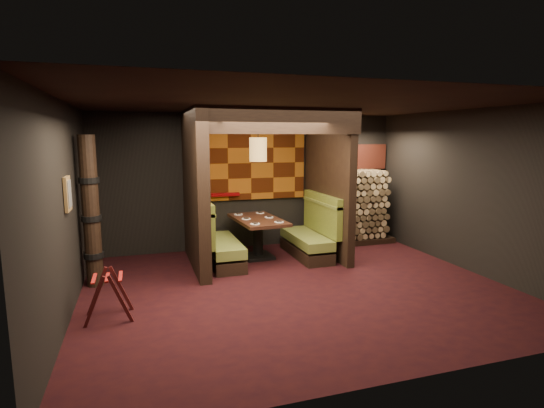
% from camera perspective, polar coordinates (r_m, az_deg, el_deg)
% --- Properties ---
extents(floor, '(6.50, 5.50, 0.02)m').
position_cam_1_polar(floor, '(6.86, 3.36, -11.25)').
color(floor, black).
rests_on(floor, ground).
extents(ceiling, '(6.50, 5.50, 0.02)m').
position_cam_1_polar(ceiling, '(6.46, 3.60, 13.39)').
color(ceiling, black).
rests_on(ceiling, ground).
extents(wall_back, '(6.50, 0.02, 2.85)m').
position_cam_1_polar(wall_back, '(9.12, -2.79, 3.07)').
color(wall_back, black).
rests_on(wall_back, ground).
extents(wall_front, '(6.50, 0.02, 2.85)m').
position_cam_1_polar(wall_front, '(4.10, 17.55, -4.61)').
color(wall_front, black).
rests_on(wall_front, ground).
extents(wall_left, '(0.02, 5.50, 2.85)m').
position_cam_1_polar(wall_left, '(6.15, -26.17, -0.70)').
color(wall_left, black).
rests_on(wall_left, ground).
extents(wall_right, '(0.02, 5.50, 2.85)m').
position_cam_1_polar(wall_right, '(8.26, 25.10, 1.62)').
color(wall_right, black).
rests_on(wall_right, ground).
extents(partition_left, '(0.20, 2.20, 2.85)m').
position_cam_1_polar(partition_left, '(7.77, -10.32, 1.91)').
color(partition_left, black).
rests_on(partition_left, floor).
extents(partition_right, '(0.15, 2.10, 2.85)m').
position_cam_1_polar(partition_right, '(8.57, 7.50, 2.62)').
color(partition_right, black).
rests_on(partition_right, floor).
extents(header_beam, '(2.85, 0.18, 0.44)m').
position_cam_1_polar(header_beam, '(7.10, 1.30, 11.15)').
color(header_beam, black).
rests_on(header_beam, partition_left).
extents(tapa_back_panel, '(2.40, 0.06, 1.55)m').
position_cam_1_polar(tapa_back_panel, '(9.03, -2.88, 5.53)').
color(tapa_back_panel, '#8D4A10').
rests_on(tapa_back_panel, wall_back).
extents(tapa_side_panel, '(0.04, 1.85, 1.45)m').
position_cam_1_polar(tapa_side_panel, '(7.92, -9.71, 5.15)').
color(tapa_side_panel, '#8D4A10').
rests_on(tapa_side_panel, partition_left).
extents(lacquer_shelf, '(0.60, 0.12, 0.07)m').
position_cam_1_polar(lacquer_shelf, '(8.90, -6.33, 1.30)').
color(lacquer_shelf, '#630507').
rests_on(lacquer_shelf, wall_back).
extents(booth_bench_left, '(0.68, 1.60, 1.14)m').
position_cam_1_polar(booth_bench_left, '(8.02, -7.36, -5.25)').
color(booth_bench_left, black).
rests_on(booth_bench_left, floor).
extents(booth_bench_right, '(0.68, 1.60, 1.14)m').
position_cam_1_polar(booth_bench_right, '(8.55, 5.26, -4.33)').
color(booth_bench_right, black).
rests_on(booth_bench_right, floor).
extents(dining_table, '(0.92, 1.56, 0.80)m').
position_cam_1_polar(dining_table, '(8.33, -1.92, -3.53)').
color(dining_table, black).
rests_on(dining_table, floor).
extents(place_settings, '(0.72, 1.24, 0.03)m').
position_cam_1_polar(place_settings, '(8.28, -1.93, -1.86)').
color(place_settings, white).
rests_on(place_settings, dining_table).
extents(pendant_lamp, '(0.33, 0.33, 0.94)m').
position_cam_1_polar(pendant_lamp, '(8.09, -1.88, 7.34)').
color(pendant_lamp, '#AE8441').
rests_on(pendant_lamp, ceiling).
extents(framed_picture, '(0.05, 0.36, 0.46)m').
position_cam_1_polar(framed_picture, '(6.21, -25.76, 1.24)').
color(framed_picture, olive).
rests_on(framed_picture, wall_left).
extents(luggage_rack, '(0.63, 0.44, 0.69)m').
position_cam_1_polar(luggage_rack, '(6.05, -21.14, -11.12)').
color(luggage_rack, '#3E1010').
rests_on(luggage_rack, floor).
extents(totem_column, '(0.31, 0.31, 2.40)m').
position_cam_1_polar(totem_column, '(7.24, -23.15, -1.09)').
color(totem_column, black).
rests_on(totem_column, floor).
extents(firewood_stack, '(1.73, 0.70, 1.64)m').
position_cam_1_polar(firewood_stack, '(9.67, 11.08, -0.38)').
color(firewood_stack, black).
rests_on(firewood_stack, floor).
extents(mosaic_header, '(1.83, 0.10, 0.56)m').
position_cam_1_polar(mosaic_header, '(9.84, 10.35, 6.25)').
color(mosaic_header, maroon).
rests_on(mosaic_header, wall_back).
extents(bay_front_post, '(0.08, 0.08, 2.85)m').
position_cam_1_polar(bay_front_post, '(8.84, 7.31, 2.82)').
color(bay_front_post, black).
rests_on(bay_front_post, floor).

